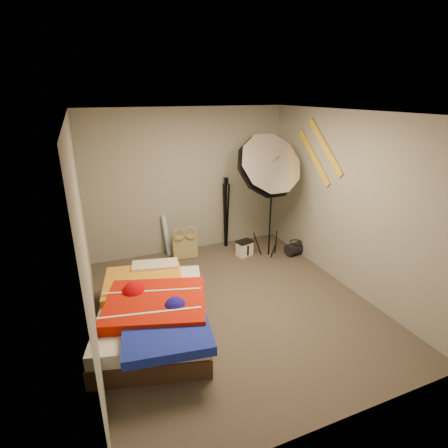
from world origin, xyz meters
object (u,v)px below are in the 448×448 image
wrapping_roll (166,236)px  bed (154,312)px  tote_bag (185,246)px  camera_case (245,249)px  camera_tripod (226,208)px  duffel_bag (295,249)px  photo_umbrella (267,167)px

wrapping_roll → bed: bearing=-107.5°
tote_bag → camera_case: tote_bag is taller
camera_case → camera_tripod: bearing=92.9°
tote_bag → duffel_bag: (1.85, -0.63, -0.10)m
camera_case → duffel_bag: 0.91m
tote_bag → duffel_bag: size_ratio=1.19×
tote_bag → bed: size_ratio=0.20×
wrapping_roll → duffel_bag: size_ratio=2.02×
bed → photo_umbrella: photo_umbrella is taller
photo_umbrella → bed: bearing=-150.5°
photo_umbrella → camera_case: bearing=131.0°
tote_bag → wrapping_roll: 0.38m
photo_umbrella → camera_tripod: size_ratio=1.71×
camera_case → duffel_bag: bearing=-33.0°
duffel_bag → wrapping_roll: bearing=149.8°
tote_bag → wrapping_roll: (-0.26, 0.24, 0.15)m
bed → camera_tripod: camera_tripod is taller
duffel_bag → photo_umbrella: (-0.63, 0.03, 1.50)m
wrapping_roll → camera_tripod: (1.11, -0.06, 0.39)m
photo_umbrella → tote_bag: bearing=154.3°
tote_bag → bed: bed is taller
wrapping_roll → camera_tripod: size_ratio=0.55×
wrapping_roll → camera_case: bearing=-24.2°
photo_umbrella → camera_tripod: photo_umbrella is taller
wrapping_roll → camera_tripod: 1.17m
wrapping_roll → bed: wrapping_roll is taller
duffel_bag → photo_umbrella: photo_umbrella is taller
tote_bag → photo_umbrella: photo_umbrella is taller
photo_umbrella → wrapping_roll: bearing=150.8°
duffel_bag → photo_umbrella: 1.63m
wrapping_roll → bed: size_ratio=0.34×
tote_bag → camera_tripod: bearing=15.4°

